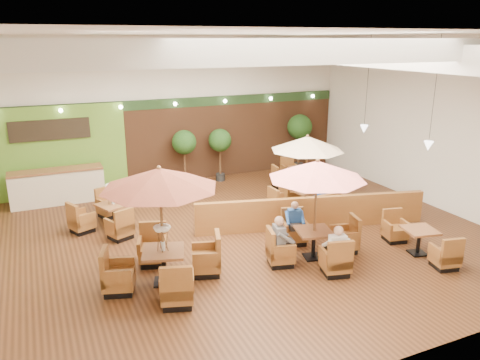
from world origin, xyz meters
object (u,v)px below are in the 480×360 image
topiary_1 (220,142)px  topiary_2 (300,129)px  topiary_0 (184,144)px  table_2 (307,159)px  table_1 (316,192)px  diner_2 (281,236)px  table_5 (295,177)px  diner_4 (329,186)px  booth_divider (312,213)px  diner_0 (337,245)px  table_0 (161,206)px  service_counter (58,186)px  diner_3 (321,198)px  table_3 (106,214)px  table_4 (419,242)px  diner_1 (295,218)px

topiary_1 → topiary_2: size_ratio=0.86×
topiary_0 → table_2: bearing=-58.0°
table_1 → diner_2: size_ratio=3.23×
table_5 → topiary_0: bearing=160.5°
table_1 → table_5: 6.32m
table_2 → topiary_1: 4.46m
topiary_0 → diner_4: topiary_0 is taller
booth_divider → diner_0: size_ratio=8.69×
booth_divider → diner_2: (-1.99, -1.70, 0.29)m
table_1 → diner_4: (2.53, 3.02, -1.05)m
table_0 → table_1: size_ratio=1.08×
service_counter → diner_4: service_counter is taller
service_counter → diner_2: bearing=-56.7°
service_counter → topiary_2: size_ratio=1.26×
table_2 → diner_3: bearing=-93.4°
table_3 → service_counter: bearing=87.8°
service_counter → table_4: size_ratio=1.24×
table_3 → topiary_0: (3.45, 3.15, 1.13)m
diner_0 → topiary_2: bearing=75.8°
diner_4 → booth_divider: bearing=119.0°
topiary_2 → diner_3: bearing=-114.1°
table_2 → topiary_2: bearing=58.1°
table_4 → diner_4: size_ratio=3.38×
diner_4 → diner_2: bearing=118.6°
table_2 → table_5: 3.07m
service_counter → table_1: 9.13m
table_3 → diner_0: size_ratio=3.31×
topiary_1 → diner_2: topiary_1 is taller
table_2 → diner_3: 1.35m
table_5 → diner_2: 6.64m
table_2 → topiary_0: 5.05m
diner_2 → topiary_0: bearing=-168.3°
booth_divider → diner_1: diner_1 is taller
table_3 → diner_3: bearing=-41.5°
topiary_1 → table_3: bearing=-147.2°
table_0 → diner_4: 6.99m
service_counter → table_1: (5.62, -7.10, 1.20)m
topiary_2 → diner_0: topiary_2 is taller
diner_2 → table_0: bearing=-85.2°
table_3 → table_5: size_ratio=1.12×
table_2 → diner_4: size_ratio=3.52×
table_4 → table_2: bearing=117.0°
table_3 → diner_2: bearing=-72.4°
diner_1 → diner_4: (2.53, 2.06, -0.01)m
diner_2 → diner_4: bearing=141.8°
table_3 → topiary_2: 9.11m
table_0 → table_5: 8.49m
service_counter → table_0: bearing=-75.0°
table_3 → diner_1: bearing=-58.3°
service_counter → diner_1: 8.33m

